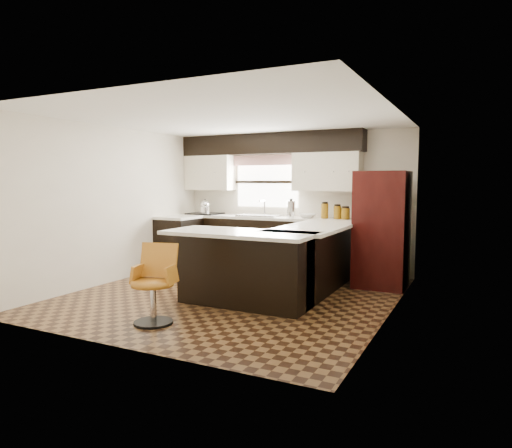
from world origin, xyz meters
The scene contains 30 objects.
floor centered at (0.00, 0.00, 0.00)m, with size 4.40×4.40×0.00m, color #49301A.
ceiling centered at (0.00, 0.00, 2.40)m, with size 4.40×4.40×0.00m, color silver.
wall_back centered at (0.00, 2.20, 1.20)m, with size 4.40×4.40×0.00m, color beige.
wall_front centered at (0.00, -2.20, 1.20)m, with size 4.40×4.40×0.00m, color beige.
wall_left centered at (-2.10, 0.00, 1.20)m, with size 4.40×4.40×0.00m, color beige.
wall_right centered at (2.10, 0.00, 1.20)m, with size 4.40×4.40×0.00m, color beige.
base_cab_back centered at (-0.45, 1.90, 0.45)m, with size 3.30×0.60×0.90m, color black.
base_cab_left centered at (-1.80, 1.25, 0.45)m, with size 0.60×0.70×0.90m, color black.
counter_back centered at (-0.45, 1.90, 0.92)m, with size 3.30×0.60×0.04m, color silver.
counter_left centered at (-1.80, 1.25, 0.92)m, with size 0.60×0.70×0.04m, color silver.
soffit centered at (-0.40, 2.03, 2.22)m, with size 3.40×0.35×0.36m, color black.
upper_cab_left centered at (-1.62, 2.03, 1.72)m, with size 0.94×0.35×0.64m, color beige.
upper_cab_right centered at (0.68, 2.03, 1.72)m, with size 1.14×0.35×0.64m, color beige.
window_pane centered at (-0.50, 2.18, 1.55)m, with size 1.20×0.02×0.90m, color white.
valance centered at (-0.50, 2.14, 1.94)m, with size 1.30×0.06×0.18m, color #D19B93.
sink centered at (-0.50, 1.88, 0.96)m, with size 0.75×0.45×0.03m, color #B2B2B7.
dishwasher centered at (0.55, 1.61, 0.43)m, with size 0.58×0.03×0.78m, color black.
cooktop centered at (-1.65, 1.88, 0.96)m, with size 0.58×0.50×0.03m, color black.
peninsula_long centered at (0.90, 0.62, 0.45)m, with size 0.60×1.95×0.90m, color black.
peninsula_return centered at (0.38, -0.35, 0.45)m, with size 1.65×0.60×0.90m, color black.
counter_pen_long centered at (0.95, 0.62, 0.92)m, with size 0.84×1.95×0.04m, color silver.
counter_pen_return centered at (0.35, -0.44, 0.92)m, with size 1.89×0.84×0.04m, color silver.
refrigerator centered at (1.71, 1.44, 0.85)m, with size 0.73×0.70×1.71m, color black.
bar_chair centered at (-0.16, -1.49, 0.44)m, with size 0.47×0.47×0.87m, color #B56F1D, non-canonical shape.
kettle centered at (-1.64, 1.88, 1.10)m, with size 0.19×0.19×0.26m, color silver, non-canonical shape.
percolator centered at (0.09, 1.90, 1.09)m, with size 0.14×0.14×0.29m, color silver.
mixing_bowl centered at (0.38, 1.90, 0.98)m, with size 0.29×0.29×0.07m, color white.
canister_large centered at (0.68, 1.92, 1.07)m, with size 0.12×0.12×0.25m, color brown.
canister_med centered at (0.90, 1.92, 1.05)m, with size 0.12×0.12×0.21m, color brown.
canister_small centered at (1.03, 1.92, 1.04)m, with size 0.14×0.14×0.18m, color brown.
Camera 1 is at (3.02, -5.36, 1.56)m, focal length 32.00 mm.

